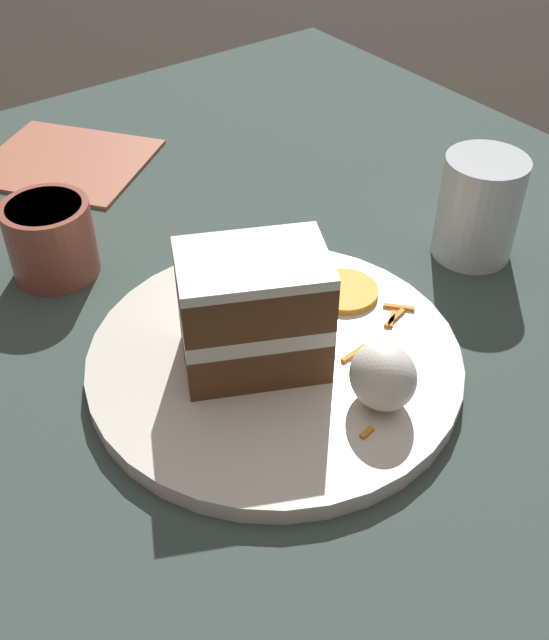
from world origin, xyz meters
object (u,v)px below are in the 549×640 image
Objects in this scene: cream_dollop at (383,376)px; cake_slice at (254,311)px; orange_garnish at (344,291)px; menu_card at (66,162)px; plate at (274,360)px; drinking_glass at (477,214)px; coffee_mug at (50,237)px.

cake_slice is at bearing -152.23° from cream_dollop.
orange_garnish is 0.33× the size of menu_card.
plate is 2.29× the size of cake_slice.
orange_garnish is at bearing -53.42° from cake_slice.
cake_slice is (-0.00, -0.02, 0.06)m from plate.
orange_garnish is 0.40m from menu_card.
drinking_glass reaches higher than orange_garnish.
drinking_glass is at bearing 58.07° from coffee_mug.
drinking_glass is (-0.01, 0.26, -0.02)m from cake_slice.
orange_garnish is (-0.11, 0.06, -0.02)m from cream_dollop.
cream_dollop is at bearing -124.01° from menu_card.
drinking_glass is at bearing 86.94° from orange_garnish.
plate is at bearing 21.07° from coffee_mug.
drinking_glass is (-0.02, 0.25, 0.04)m from plate.
cream_dollop is 0.29× the size of menu_card.
orange_garnish is at bearing -114.28° from menu_card.
cake_slice is 1.30× the size of drinking_glass.
plate is 3.78× the size of coffee_mug.
drinking_glass is at bearing -95.56° from menu_card.
plate is 0.25m from drinking_glass.
plate is at bearing -86.19° from drinking_glass.
orange_garnish is at bearing 151.39° from cream_dollop.
drinking_glass reaches higher than menu_card.
orange_garnish is 0.75× the size of coffee_mug.
menu_card is (-0.39, -0.09, -0.02)m from orange_garnish.
cake_slice is at bearing -87.21° from drinking_glass.
plate is 0.41m from menu_card.
cream_dollop is at bearing -126.51° from cake_slice.
menu_card is (-0.41, 0.02, -0.06)m from cake_slice.
drinking_glass reaches higher than plate.
cream_dollop reaches higher than plate.
cream_dollop is 0.66× the size of coffee_mug.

